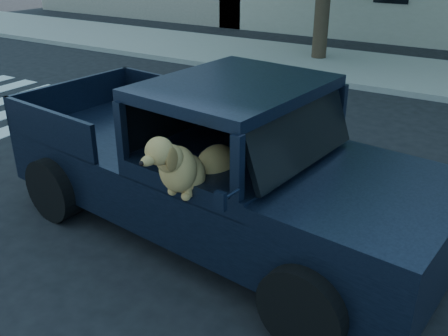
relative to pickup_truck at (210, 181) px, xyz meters
The scene contains 2 objects.
ground 1.77m from the pickup_truck, ahead, with size 120.00×120.00×0.00m, color black.
pickup_truck is the anchor object (origin of this frame).
Camera 1 is at (1.48, -4.95, 3.49)m, focal length 40.00 mm.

